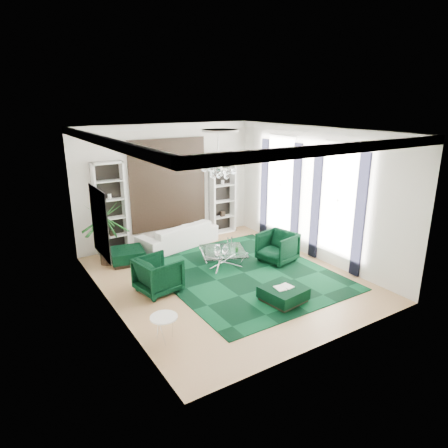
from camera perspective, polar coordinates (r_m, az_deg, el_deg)
floor at (r=10.59m, az=0.36°, el=-7.76°), size 6.00×7.00×0.02m
ceiling at (r=9.61m, az=0.40°, el=13.33°), size 6.00×7.00×0.02m
wall_back at (r=12.95m, az=-8.06°, el=5.66°), size 6.00×0.02×3.80m
wall_front at (r=7.36m, az=15.28°, el=-3.83°), size 6.00×0.02×3.80m
wall_left at (r=8.75m, az=-16.47°, el=-0.56°), size 0.02×7.00×3.80m
wall_right at (r=11.78m, az=12.84°, el=4.24°), size 0.02×7.00×3.80m
crown_molding at (r=9.62m, az=0.40°, el=12.68°), size 6.00×7.00×0.18m
ceiling_medallion at (r=9.87m, az=-0.56°, el=13.20°), size 0.90×0.90×0.05m
tapestry at (r=12.90m, az=-7.97°, el=5.63°), size 2.50×0.06×2.80m
shelving_left at (r=12.23m, az=-15.91°, el=2.06°), size 0.90×0.38×2.80m
shelving_right at (r=13.78m, az=-0.21°, el=4.41°), size 0.90×0.38×2.80m
painting at (r=9.33m, az=-17.25°, el=0.15°), size 0.04×1.30×1.60m
window_near at (r=11.17m, az=16.01°, el=3.29°), size 0.03×1.10×2.90m
curtain_near_a at (r=10.72m, az=18.84°, el=1.07°), size 0.07×0.30×3.25m
curtain_near_b at (r=11.72m, az=12.98°, el=2.90°), size 0.07×0.30×3.25m
window_far at (r=12.84m, az=8.07°, el=5.57°), size 0.03×1.10×2.90m
curtain_far_a at (r=12.30m, az=10.23°, el=3.75°), size 0.07×0.30×3.25m
curtain_far_b at (r=13.46m, az=5.77°, el=5.11°), size 0.07×0.30×3.25m
rug at (r=10.86m, az=2.87°, el=-7.00°), size 4.20×5.00×0.02m
sofa at (r=12.74m, az=-6.61°, el=-1.57°), size 2.75×1.54×0.76m
armchair_left at (r=9.83m, az=-9.37°, el=-7.19°), size 1.11×1.09×0.88m
armchair_right at (r=11.57m, az=7.63°, el=-3.30°), size 1.13×1.11×0.87m
coffee_table at (r=11.33m, az=-0.13°, el=-4.82°), size 1.58×1.58×0.42m
ottoman_side at (r=11.79m, az=-13.65°, el=-4.46°), size 1.05×1.05×0.40m
ottoman_front at (r=9.47m, az=8.45°, el=-9.92°), size 0.99×0.99×0.35m
book at (r=9.38m, az=8.50°, el=-8.88°), size 0.43×0.29×0.03m
side_table at (r=8.03m, az=-8.51°, el=-14.60°), size 0.60×0.60×0.51m
palm at (r=11.56m, az=-16.65°, el=-0.28°), size 1.50×1.50×2.25m
chandelier at (r=10.21m, az=-0.83°, el=8.14°), size 0.91×0.91×0.79m
table_plant at (r=11.16m, az=1.89°, el=-3.34°), size 0.16×0.14×0.25m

